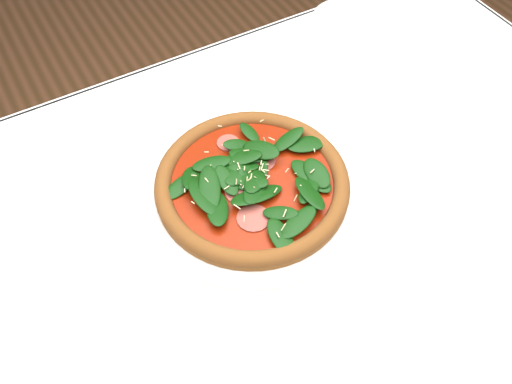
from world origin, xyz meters
TOP-DOWN VIEW (x-y plane):
  - dining_table at (0.00, 0.00)m, footprint 1.21×0.81m
  - plate at (-0.03, 0.07)m, footprint 0.32×0.32m
  - pizza at (-0.03, 0.07)m, footprint 0.37×0.37m
  - saucer_far at (0.33, 0.34)m, footprint 0.12×0.12m

SIDE VIEW (x-z plane):
  - dining_table at x=0.00m, z-range 0.27..1.02m
  - saucer_far at x=0.33m, z-range 0.75..0.76m
  - plate at x=-0.03m, z-range 0.75..0.76m
  - pizza at x=-0.03m, z-range 0.76..0.79m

